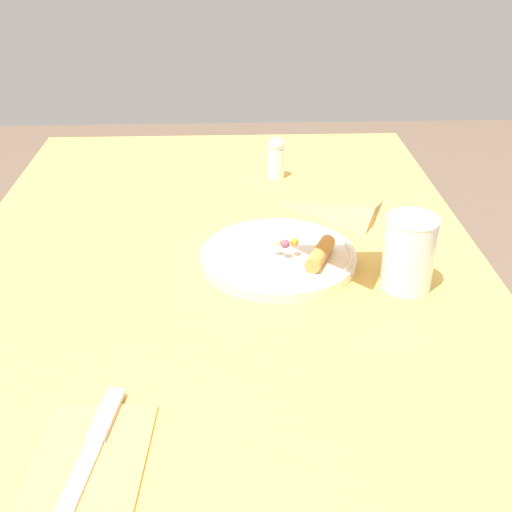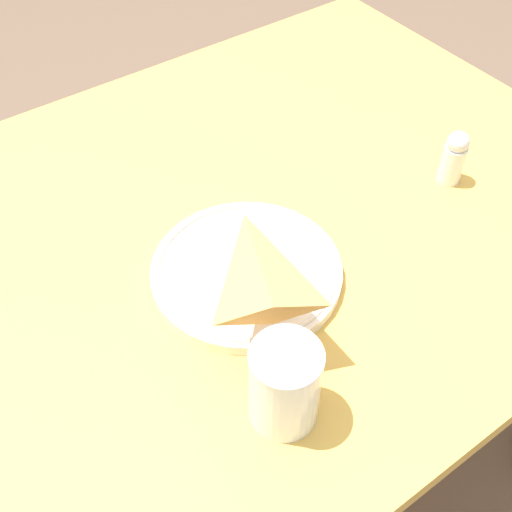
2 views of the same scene
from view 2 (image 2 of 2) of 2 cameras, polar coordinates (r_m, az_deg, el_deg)
ground_plane at (r=1.48m, az=-1.82°, el=-17.63°), size 6.00×6.00×0.00m
dining_table at (r=0.95m, az=-2.72°, el=-1.71°), size 1.19×0.83×0.72m
plate_pizza at (r=0.81m, az=-0.85°, el=-1.18°), size 0.24×0.24×0.05m
milk_glass at (r=0.67m, az=2.57°, el=-11.49°), size 0.08×0.08×0.11m
salt_shaker at (r=0.97m, az=17.19°, el=8.40°), size 0.03×0.03×0.08m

